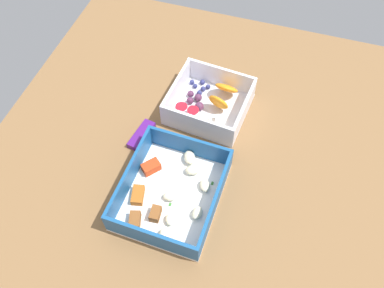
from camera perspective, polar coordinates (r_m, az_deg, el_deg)
The scene contains 4 objects.
table_surface at distance 77.34cm, azimuth 0.92°, elevation -0.66°, with size 80.00×80.00×2.00cm, color brown.
pasta_container at distance 69.66cm, azimuth -3.07°, elevation -6.98°, with size 20.04×17.12×5.46cm.
fruit_bowl at distance 80.46cm, azimuth 2.52°, elevation 5.94°, with size 15.76×16.49×5.54cm.
candy_bar at distance 77.85cm, azimuth -7.35°, elevation 1.31°, with size 7.00×2.40×1.20cm, color #51197A.
Camera 1 is at (-40.75, -11.53, 65.71)cm, focal length 36.65 mm.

